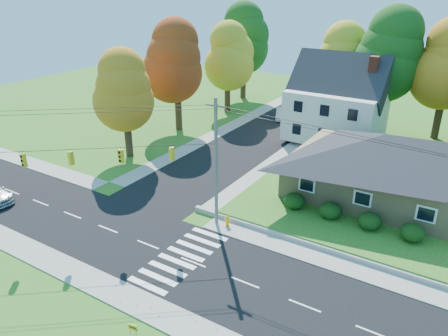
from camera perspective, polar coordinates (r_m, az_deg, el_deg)
The scene contains 19 objects.
ground at distance 30.11m, azimuth -4.03°, elevation -12.22°, with size 120.00×120.00×0.00m, color #3D7923.
road_main at distance 30.11m, azimuth -4.03°, elevation -12.20°, with size 90.00×8.00×0.02m, color black.
road_cross at distance 53.83m, azimuth 5.27°, elevation 4.44°, with size 8.00×44.00×0.02m, color black.
sidewalk_north at distance 33.56m, azimuth 1.00°, elevation -7.94°, with size 90.00×2.00×0.08m, color #9C9A90.
sidewalk_south at distance 27.11m, azimuth -10.50°, elevation -17.24°, with size 90.00×2.00×0.08m, color #9C9A90.
lawn at distance 44.14m, azimuth 27.09°, elevation -2.30°, with size 30.00×30.00×0.50m, color #3D7923.
ranch_house at distance 38.90m, azimuth 19.83°, elevation 0.52°, with size 14.60×10.60×5.40m.
colonial_house at distance 51.42m, azimuth 14.57°, elevation 8.19°, with size 10.40×8.40×9.60m.
hedge_row at distance 34.40m, azimuth 16.09°, elevation -6.00°, with size 10.70×1.70×1.27m.
traffic_infrastructure at distance 28.48m, azimuth -2.98°, elevation -2.34°, with size 38.10×10.66×10.00m.
tree_lot_0 at distance 56.85m, azimuth 14.94°, elevation 13.44°, with size 6.72×6.72×12.51m.
tree_lot_1 at distance 54.21m, azimuth 20.93°, elevation 13.65°, with size 7.84×7.84×14.60m.
tree_west_0 at distance 45.90m, azimuth -12.94°, elevation 9.87°, with size 6.16×6.16×11.47m.
tree_west_1 at distance 53.63m, azimuth -6.25°, elevation 13.67°, with size 7.28×7.28×13.56m.
tree_west_2 at distance 61.28m, azimuth 0.46°, elevation 14.42°, with size 6.72×6.72×12.51m.
tree_west_3 at distance 68.93m, azimuth 2.62°, elevation 16.52°, with size 7.84×7.84×14.60m.
white_car at distance 59.96m, azimuth 7.54°, elevation 7.03°, with size 1.42×4.08×1.34m, color #B8B5C6.
fire_hydrant at distance 33.75m, azimuth 0.43°, elevation -6.96°, with size 0.51×0.40×0.90m.
yard_sign at distance 25.19m, azimuth -11.82°, elevation -19.74°, with size 0.57×0.13×0.71m.
Camera 1 is at (14.66, -19.55, 17.60)m, focal length 35.00 mm.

